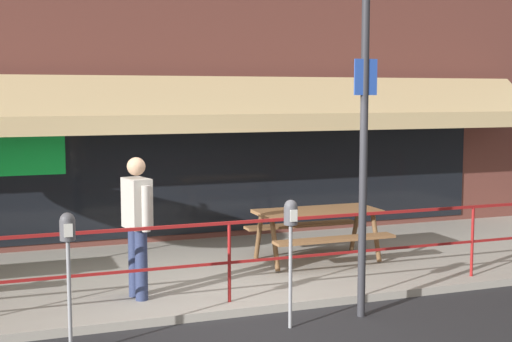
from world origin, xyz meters
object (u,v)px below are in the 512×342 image
Objects in this scene: parking_meter_near at (68,240)px; parking_meter_far at (291,225)px; picnic_table_centre at (317,221)px; street_sign_pole at (364,147)px; pedestrian_walking at (137,220)px.

parking_meter_far is (2.35, 0.01, 0.00)m from parking_meter_near.
street_sign_pole is (-0.51, -2.27, 1.26)m from picnic_table_centre.
parking_meter_far is at bearing -174.16° from street_sign_pole.
parking_meter_near is at bearing -179.85° from parking_meter_far.
street_sign_pole is at bearing 1.77° from parking_meter_near.
picnic_table_centre is 0.47× the size of street_sign_pole.
pedestrian_walking is 2.82m from street_sign_pole.
street_sign_pole is (0.93, 0.10, 0.81)m from parking_meter_far.
parking_meter_near is 0.37× the size of street_sign_pole.
pedestrian_walking is 1.20× the size of parking_meter_near.
picnic_table_centre is 4.49m from parking_meter_near.
pedestrian_walking is 0.45× the size of street_sign_pole.
picnic_table_centre is 1.27× the size of parking_meter_far.
street_sign_pole is at bearing -102.68° from picnic_table_centre.
picnic_table_centre is 1.27× the size of parking_meter_near.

